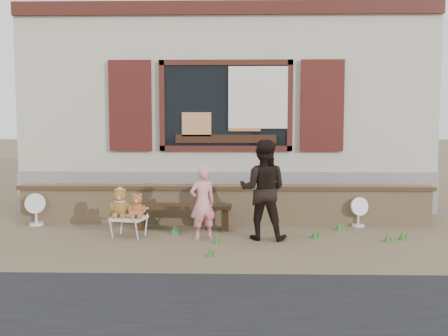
{
  "coord_description": "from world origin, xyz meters",
  "views": [
    {
      "loc": [
        0.22,
        -7.92,
        1.79
      ],
      "look_at": [
        0.0,
        0.6,
        1.0
      ],
      "focal_mm": 42.0,
      "sensor_mm": 36.0,
      "label": 1
    }
  ],
  "objects_px": {
    "child": "(203,203)",
    "adult": "(263,190)",
    "bench": "(183,211)",
    "teddy_bear_right": "(137,205)",
    "folding_chair": "(129,219)",
    "teddy_bear_left": "(120,202)"
  },
  "relations": [
    {
      "from": "teddy_bear_right",
      "to": "adult",
      "type": "bearing_deg",
      "value": 9.5
    },
    {
      "from": "bench",
      "to": "adult",
      "type": "bearing_deg",
      "value": -25.17
    },
    {
      "from": "child",
      "to": "teddy_bear_right",
      "type": "bearing_deg",
      "value": -33.03
    },
    {
      "from": "teddy_bear_left",
      "to": "teddy_bear_right",
      "type": "height_order",
      "value": "teddy_bear_left"
    },
    {
      "from": "bench",
      "to": "child",
      "type": "height_order",
      "value": "child"
    },
    {
      "from": "teddy_bear_right",
      "to": "adult",
      "type": "distance_m",
      "value": 1.93
    },
    {
      "from": "folding_chair",
      "to": "bench",
      "type": "bearing_deg",
      "value": 47.14
    },
    {
      "from": "child",
      "to": "adult",
      "type": "height_order",
      "value": "adult"
    },
    {
      "from": "teddy_bear_right",
      "to": "teddy_bear_left",
      "type": "bearing_deg",
      "value": -180.0
    },
    {
      "from": "folding_chair",
      "to": "adult",
      "type": "distance_m",
      "value": 2.11
    },
    {
      "from": "bench",
      "to": "folding_chair",
      "type": "xyz_separation_m",
      "value": [
        -0.77,
        -0.54,
        -0.03
      ]
    },
    {
      "from": "bench",
      "to": "adult",
      "type": "xyz_separation_m",
      "value": [
        1.28,
        -0.66,
        0.45
      ]
    },
    {
      "from": "bench",
      "to": "folding_chair",
      "type": "height_order",
      "value": "bench"
    },
    {
      "from": "folding_chair",
      "to": "teddy_bear_right",
      "type": "bearing_deg",
      "value": 0.0
    },
    {
      "from": "bench",
      "to": "folding_chair",
      "type": "relative_size",
      "value": 2.83
    },
    {
      "from": "child",
      "to": "bench",
      "type": "bearing_deg",
      "value": -88.18
    },
    {
      "from": "folding_chair",
      "to": "teddy_bear_right",
      "type": "relative_size",
      "value": 1.47
    },
    {
      "from": "adult",
      "to": "folding_chair",
      "type": "bearing_deg",
      "value": 7.29
    },
    {
      "from": "folding_chair",
      "to": "teddy_bear_left",
      "type": "distance_m",
      "value": 0.29
    },
    {
      "from": "bench",
      "to": "teddy_bear_right",
      "type": "relative_size",
      "value": 4.16
    },
    {
      "from": "adult",
      "to": "child",
      "type": "bearing_deg",
      "value": 12.18
    },
    {
      "from": "child",
      "to": "adult",
      "type": "distance_m",
      "value": 0.93
    }
  ]
}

